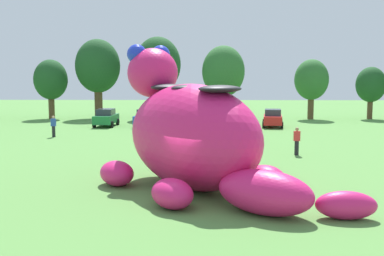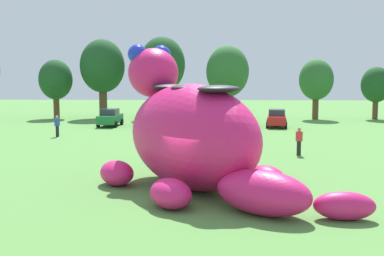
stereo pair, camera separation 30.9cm
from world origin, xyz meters
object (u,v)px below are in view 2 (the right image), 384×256
Objects in this scene: car_white at (194,118)px; car_silver at (237,118)px; spectator_near_inflatable at (57,126)px; giant_inflatable_creature at (192,135)px; spectator_mid_field at (299,142)px; car_green at (110,117)px; car_blue at (151,118)px; car_red at (277,118)px.

car_white is 4.15m from car_silver.
car_silver is at bearing 26.93° from spectator_near_inflatable.
giant_inflatable_creature is 10.68m from spectator_mid_field.
car_green is 2.43× the size of spectator_mid_field.
giant_inflatable_creature is 2.48× the size of car_blue.
giant_inflatable_creature is at bearing -97.92° from car_silver.
car_white is 8.01m from car_red.
car_white reaches higher than spectator_near_inflatable.
car_green is 12.38m from car_silver.
spectator_near_inflatable is at bearing -156.85° from car_red.
spectator_mid_field is at bearing -79.70° from car_silver.
car_silver is at bearing -3.87° from car_blue.
car_blue is 12.13m from car_red.
giant_inflatable_creature reaches higher than spectator_near_inflatable.
giant_inflatable_creature is at bearing -55.50° from spectator_near_inflatable.
car_green and car_white have the same top height.
car_green and car_silver have the same top height.
giant_inflatable_creature reaches higher than car_green.
car_green is at bearing 177.18° from car_silver.
car_blue is 1.02× the size of car_silver.
giant_inflatable_creature is 6.28× the size of spectator_mid_field.
car_green is at bearing 109.88° from giant_inflatable_creature.
spectator_near_inflatable is (-18.70, -8.00, -0.01)m from car_red.
spectator_near_inflatable is at bearing 155.28° from spectator_mid_field.
car_silver is 2.50× the size of spectator_mid_field.
giant_inflatable_creature is at bearing -106.28° from car_red.
car_white and car_silver have the same top height.
car_white is 2.41× the size of spectator_mid_field.
spectator_mid_field is at bearing -65.88° from car_white.
spectator_mid_field is at bearing -93.50° from car_red.
giant_inflatable_creature is 2.52× the size of car_silver.
spectator_near_inflatable is 19.50m from spectator_mid_field.
car_white is 13.07m from spectator_near_inflatable.
car_red is (7.22, 24.71, -1.45)m from giant_inflatable_creature.
spectator_near_inflatable is (-11.49, 16.71, -1.46)m from giant_inflatable_creature.
car_green is 22.31m from spectator_mid_field.
giant_inflatable_creature is 24.54m from car_silver.
spectator_near_inflatable is (-2.50, -8.16, -0.01)m from car_green.
car_green is 0.96× the size of car_blue.
spectator_mid_field is (15.22, -16.31, -0.01)m from car_green.
car_white is at bearing -4.67° from car_green.
car_green is at bearing 72.98° from spectator_near_inflatable.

